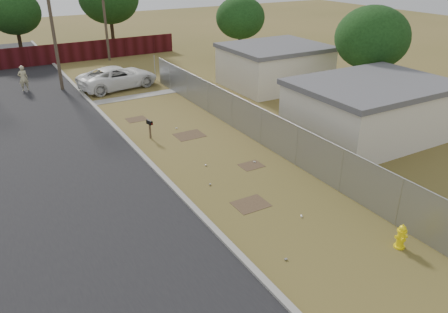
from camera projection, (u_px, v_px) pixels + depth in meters
ground at (210, 156)px, 22.18m from camera, size 120.00×120.00×0.00m
street at (42, 130)px, 25.42m from camera, size 15.10×60.00×0.12m
chainlink_fence at (251, 124)px, 24.07m from camera, size 0.10×27.06×2.02m
privacy_fence at (16, 58)px, 38.68m from camera, size 30.00×0.12×1.80m
utility_poles at (45, 17)px, 34.73m from camera, size 12.60×8.24×9.00m
houses at (318, 85)px, 28.38m from camera, size 9.30×17.24×3.10m
horizon_trees at (93, 11)px, 39.07m from camera, size 33.32×31.94×7.78m
fire_hydrant at (401, 237)px, 15.11m from camera, size 0.50×0.50×0.94m
mailbox at (150, 124)px, 23.91m from camera, size 0.25×0.47×1.08m
pickup_truck at (118, 77)px, 32.97m from camera, size 6.36×3.75×1.66m
pedestrian at (23, 78)px, 32.26m from camera, size 0.74×0.53×1.89m
scattered_litter at (232, 179)px, 19.86m from camera, size 3.39×12.99×0.07m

